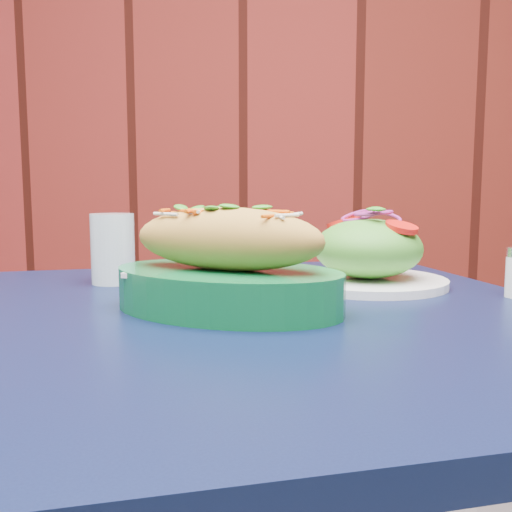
{
  "coord_description": "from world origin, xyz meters",
  "views": [
    {
      "loc": [
        -0.16,
        0.98,
        0.9
      ],
      "look_at": [
        -0.23,
        1.69,
        0.81
      ],
      "focal_mm": 40.0,
      "sensor_mm": 36.0,
      "label": 1
    }
  ],
  "objects": [
    {
      "name": "cafe_table",
      "position": [
        -0.23,
        1.65,
        0.66
      ],
      "size": [
        1.02,
        1.02,
        0.75
      ],
      "rotation": [
        0.0,
        0.0,
        0.33
      ],
      "color": "black",
      "rests_on": "ground"
    },
    {
      "name": "brick_wall",
      "position": [
        0.0,
        2.97,
        1.4
      ],
      "size": [
        4.9,
        0.04,
        2.8
      ],
      "primitive_type": "cube",
      "color": "#54170F",
      "rests_on": "ground"
    },
    {
      "name": "salad_plate",
      "position": [
        -0.07,
        1.83,
        0.8
      ],
      "size": [
        0.24,
        0.24,
        0.12
      ],
      "rotation": [
        0.0,
        0.0,
        -0.17
      ],
      "color": "white",
      "rests_on": "cafe_table"
    },
    {
      "name": "water_glass",
      "position": [
        -0.46,
        1.82,
        0.8
      ],
      "size": [
        0.07,
        0.07,
        0.11
      ],
      "primitive_type": "cylinder",
      "color": "silver",
      "rests_on": "cafe_table"
    },
    {
      "name": "banh_mi_basket",
      "position": [
        -0.26,
        1.64,
        0.8
      ],
      "size": [
        0.33,
        0.27,
        0.13
      ],
      "rotation": [
        0.0,
        0.0,
        -0.34
      ],
      "color": "#0B5D2D",
      "rests_on": "cafe_table"
    }
  ]
}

